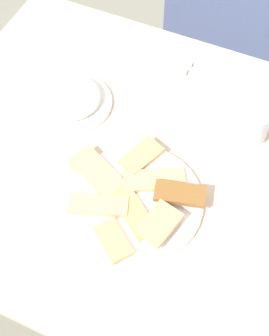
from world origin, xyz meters
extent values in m
plane|color=gray|center=(0.00, 0.00, 0.00)|extent=(6.00, 6.00, 0.00)
cube|color=beige|center=(0.00, 0.00, 0.72)|extent=(1.02, 0.85, 0.02)
cylinder|color=#504449|center=(-0.45, 0.37, 0.35)|extent=(0.04, 0.04, 0.70)
cube|color=#495781|center=(0.04, 0.85, 0.39)|extent=(0.48, 0.48, 0.06)
cube|color=#495781|center=(0.01, 0.66, 0.65)|extent=(0.40, 0.11, 0.46)
cylinder|color=#333131|center=(-0.12, 1.07, 0.18)|extent=(0.03, 0.03, 0.36)
cylinder|color=#333131|center=(0.20, 0.63, 0.18)|extent=(0.03, 0.03, 0.36)
cylinder|color=#333131|center=(-0.18, 0.69, 0.18)|extent=(0.03, 0.03, 0.36)
cylinder|color=white|center=(0.05, -0.10, 0.74)|extent=(0.29, 0.29, 0.01)
cube|color=tan|center=(0.07, -0.05, 0.75)|extent=(0.14, 0.11, 0.01)
cube|color=#E8BB65|center=(0.06, -0.14, 0.75)|extent=(0.13, 0.12, 0.01)
cube|color=#E2B576|center=(-0.05, -0.08, 0.75)|extent=(0.15, 0.11, 0.01)
cube|color=tan|center=(0.02, 0.00, 0.75)|extent=(0.09, 0.11, 0.01)
cube|color=tan|center=(-0.01, -0.15, 0.75)|extent=(0.13, 0.08, 0.01)
cube|color=tan|center=(0.12, -0.15, 0.76)|extent=(0.08, 0.10, 0.01)
cube|color=tan|center=(0.05, -0.21, 0.75)|extent=(0.10, 0.09, 0.01)
cube|color=brown|center=(0.14, -0.06, 0.76)|extent=(0.12, 0.08, 0.01)
cylinder|color=white|center=(-0.20, 0.09, 0.73)|extent=(0.19, 0.19, 0.01)
ellipsoid|color=white|center=(-0.20, 0.09, 0.75)|extent=(0.19, 0.19, 0.05)
cylinder|color=silver|center=(0.29, 0.05, 0.79)|extent=(0.09, 0.09, 0.12)
cylinder|color=silver|center=(0.23, 0.17, 0.77)|extent=(0.08, 0.08, 0.09)
cube|color=white|center=(-0.07, 0.31, 0.73)|extent=(0.18, 0.18, 0.00)
cube|color=silver|center=(-0.07, 0.29, 0.73)|extent=(0.18, 0.04, 0.00)
cube|color=silver|center=(-0.07, 0.32, 0.73)|extent=(0.18, 0.03, 0.00)
camera|label=1|loc=(0.26, -0.57, 1.65)|focal=51.59mm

